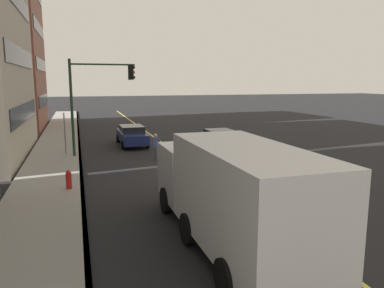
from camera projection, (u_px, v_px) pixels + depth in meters
ground at (196, 167)px, 19.97m from camera, size 200.00×200.00×0.00m
sidewalk_slab at (50, 176)px, 17.78m from camera, size 80.00×3.04×0.15m
curb_edge at (81, 174)px, 18.21m from camera, size 80.00×0.16×0.15m
lane_stripe_center at (196, 167)px, 19.97m from camera, size 80.00×0.16×0.01m
car_maroon at (222, 141)px, 23.64m from camera, size 4.03×1.93×1.49m
car_navy at (132, 135)px, 26.73m from camera, size 4.68×1.89×1.42m
truck_white at (231, 190)px, 10.18m from camera, size 8.06×2.44×3.00m
pedestrian_with_backpack at (156, 145)px, 21.69m from camera, size 0.40×0.41×1.56m
traffic_light_mast at (96, 91)px, 22.05m from camera, size 0.28×3.87×5.87m
street_sign_post at (65, 131)px, 22.72m from camera, size 0.60×0.08×2.68m
fire_hydrant at (69, 181)px, 15.41m from camera, size 0.24×0.24×0.94m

